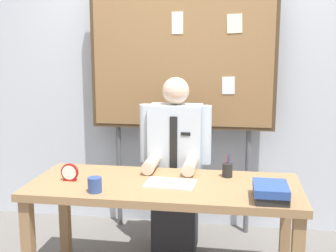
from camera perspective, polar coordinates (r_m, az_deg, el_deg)
back_wall at (r=3.83m, az=2.22°, el=6.63°), size 6.40×0.08×2.70m
desk at (r=2.88m, az=-0.50°, el=-9.19°), size 1.76×0.71×0.73m
person at (r=3.38m, az=0.97°, el=-6.14°), size 0.55×0.56×1.38m
bulletin_board at (r=3.62m, az=1.86°, el=8.80°), size 1.55×0.09×2.13m
book_stack at (r=2.61m, az=13.37°, el=-8.45°), size 0.20×0.26×0.09m
open_notebook at (r=2.82m, az=0.33°, el=-7.58°), size 0.33×0.23×0.01m
desk_clock at (r=2.96m, az=-12.83°, el=-6.05°), size 0.12×0.04×0.12m
coffee_mug at (r=2.71m, az=-9.62°, el=-7.64°), size 0.09×0.09×0.09m
pen_holder at (r=3.00m, az=7.83°, el=-5.77°), size 0.07×0.07×0.16m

